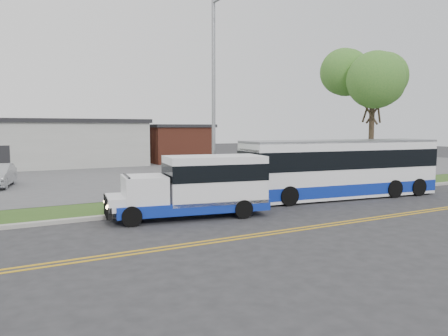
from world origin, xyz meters
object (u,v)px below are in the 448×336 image
tree_east (373,84)px  transit_bus (341,169)px  streetlight_near (214,93)px  shuttle_bus (200,184)px

tree_east → transit_bus: bearing=-153.3°
streetlight_near → transit_bus: bearing=-18.9°
tree_east → transit_bus: tree_east is taller
transit_bus → streetlight_near: bearing=167.8°
shuttle_bus → tree_east: bearing=23.5°
shuttle_bus → transit_bus: size_ratio=0.61×
tree_east → streetlight_near: (-11.00, -0.27, -0.97)m
streetlight_near → transit_bus: streetlight_near is taller
tree_east → transit_bus: (-4.78, -2.40, -4.71)m
shuttle_bus → transit_bus: (8.47, 0.85, 0.18)m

